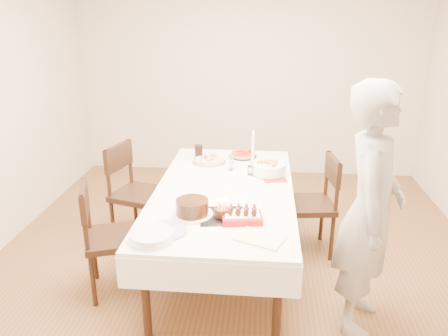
# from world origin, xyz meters

# --- Properties ---
(floor) EXTENTS (5.00, 5.00, 0.00)m
(floor) POSITION_xyz_m (0.00, 0.00, 0.00)
(floor) COLOR brown
(floor) RESTS_ON ground
(wall_back) EXTENTS (4.50, 0.04, 2.70)m
(wall_back) POSITION_xyz_m (0.00, 2.50, 1.35)
(wall_back) COLOR beige
(wall_back) RESTS_ON floor
(dining_table) EXTENTS (1.15, 2.15, 0.75)m
(dining_table) POSITION_xyz_m (-0.10, 0.03, 0.38)
(dining_table) COLOR silver
(dining_table) RESTS_ON floor
(chair_right_savory) EXTENTS (0.54, 0.54, 0.94)m
(chair_right_savory) POSITION_xyz_m (0.64, 0.40, 0.47)
(chair_right_savory) COLOR black
(chair_right_savory) RESTS_ON floor
(chair_left_savory) EXTENTS (0.62, 0.62, 0.97)m
(chair_left_savory) POSITION_xyz_m (-0.96, 0.45, 0.48)
(chair_left_savory) COLOR black
(chair_left_savory) RESTS_ON floor
(chair_left_dessert) EXTENTS (0.61, 0.61, 0.93)m
(chair_left_dessert) POSITION_xyz_m (-0.93, -0.36, 0.47)
(chair_left_dessert) COLOR black
(chair_left_dessert) RESTS_ON floor
(person) EXTENTS (0.59, 0.74, 1.77)m
(person) POSITION_xyz_m (0.94, -0.57, 0.88)
(person) COLOR #A39E9A
(person) RESTS_ON floor
(pizza_white) EXTENTS (0.34, 0.34, 0.04)m
(pizza_white) POSITION_xyz_m (-0.31, 0.67, 0.77)
(pizza_white) COLOR beige
(pizza_white) RESTS_ON dining_table
(pizza_pepperoni) EXTENTS (0.32, 0.32, 0.04)m
(pizza_pepperoni) POSITION_xyz_m (0.01, 0.89, 0.77)
(pizza_pepperoni) COLOR red
(pizza_pepperoni) RESTS_ON dining_table
(red_placemat) EXTENTS (0.24, 0.24, 0.01)m
(red_placemat) POSITION_xyz_m (0.32, 0.31, 0.75)
(red_placemat) COLOR #B21E1E
(red_placemat) RESTS_ON dining_table
(pasta_bowl) EXTENTS (0.38, 0.38, 0.10)m
(pasta_bowl) POSITION_xyz_m (0.27, 0.42, 0.81)
(pasta_bowl) COLOR white
(pasta_bowl) RESTS_ON dining_table
(taper_candle) EXTENTS (0.11, 0.11, 0.42)m
(taper_candle) POSITION_xyz_m (0.12, 0.40, 0.96)
(taper_candle) COLOR white
(taper_candle) RESTS_ON dining_table
(shaker_pair) EXTENTS (0.11, 0.11, 0.11)m
(shaker_pair) POSITION_xyz_m (-0.08, 0.49, 0.81)
(shaker_pair) COLOR white
(shaker_pair) RESTS_ON dining_table
(cola_glass) EXTENTS (0.09, 0.09, 0.14)m
(cola_glass) POSITION_xyz_m (-0.42, 0.78, 0.82)
(cola_glass) COLOR black
(cola_glass) RESTS_ON dining_table
(layer_cake) EXTENTS (0.33, 0.33, 0.12)m
(layer_cake) POSITION_xyz_m (-0.28, -0.47, 0.81)
(layer_cake) COLOR black
(layer_cake) RESTS_ON dining_table
(cake_board) EXTENTS (0.35, 0.35, 0.01)m
(cake_board) POSITION_xyz_m (-0.07, -0.47, 0.75)
(cake_board) COLOR black
(cake_board) RESTS_ON dining_table
(birthday_cake) EXTENTS (0.11, 0.11, 0.13)m
(birthday_cake) POSITION_xyz_m (-0.06, -0.49, 0.83)
(birthday_cake) COLOR #371A0F
(birthday_cake) RESTS_ON dining_table
(strawberry_box) EXTENTS (0.30, 0.22, 0.07)m
(strawberry_box) POSITION_xyz_m (0.08, -0.53, 0.79)
(strawberry_box) COLOR #B01414
(strawberry_box) RESTS_ON dining_table
(box_lid) EXTENTS (0.35, 0.30, 0.03)m
(box_lid) POSITION_xyz_m (0.21, -0.78, 0.75)
(box_lid) COLOR beige
(box_lid) RESTS_ON dining_table
(plate_stack) EXTENTS (0.36, 0.36, 0.06)m
(plate_stack) POSITION_xyz_m (-0.49, -0.85, 0.78)
(plate_stack) COLOR white
(plate_stack) RESTS_ON dining_table
(china_plate) EXTENTS (0.31, 0.31, 0.01)m
(china_plate) POSITION_xyz_m (-0.42, -0.73, 0.76)
(china_plate) COLOR white
(china_plate) RESTS_ON dining_table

